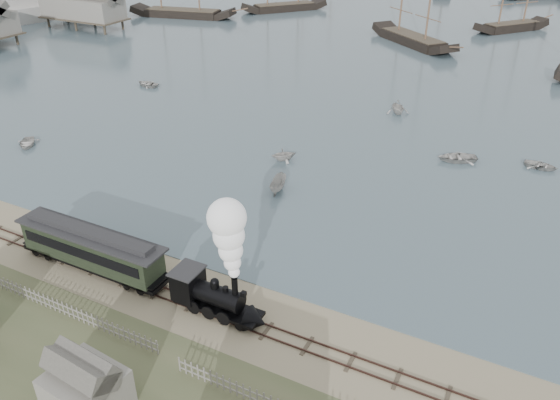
% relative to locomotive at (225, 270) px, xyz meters
% --- Properties ---
extents(ground, '(600.00, 600.00, 0.00)m').
position_rel_locomotive_xyz_m(ground, '(-4.98, 2.00, -4.07)').
color(ground, tan).
rests_on(ground, ground).
extents(rail_track, '(120.00, 1.80, 0.16)m').
position_rel_locomotive_xyz_m(rail_track, '(-4.98, 0.00, -4.03)').
color(rail_track, '#3C2621').
rests_on(rail_track, ground).
extents(picket_fence_west, '(19.00, 0.10, 1.20)m').
position_rel_locomotive_xyz_m(picket_fence_west, '(-11.48, -5.00, -4.07)').
color(picket_fence_west, gray).
rests_on(picket_fence_west, ground).
extents(locomotive, '(7.06, 2.64, 8.80)m').
position_rel_locomotive_xyz_m(locomotive, '(0.00, 0.00, 0.00)').
color(locomotive, black).
rests_on(locomotive, ground).
extents(passenger_coach, '(13.09, 2.52, 3.18)m').
position_rel_locomotive_xyz_m(passenger_coach, '(-12.12, 0.00, -2.05)').
color(passenger_coach, black).
rests_on(passenger_coach, ground).
extents(beached_dinghy, '(3.94, 4.19, 0.71)m').
position_rel_locomotive_xyz_m(beached_dinghy, '(-18.88, 2.73, -3.72)').
color(beached_dinghy, beige).
rests_on(beached_dinghy, ground).
extents(rowboat_0, '(4.26, 4.14, 0.72)m').
position_rel_locomotive_xyz_m(rowboat_0, '(-36.07, 14.15, -3.65)').
color(rowboat_0, beige).
rests_on(rowboat_0, harbor_water).
extents(rowboat_1, '(3.58, 3.60, 1.44)m').
position_rel_locomotive_xyz_m(rowboat_1, '(-7.99, 24.25, -3.29)').
color(rowboat_1, beige).
rests_on(rowboat_1, harbor_water).
extents(rowboat_2, '(3.54, 1.92, 1.29)m').
position_rel_locomotive_xyz_m(rowboat_2, '(-5.34, 17.75, -3.36)').
color(rowboat_2, beige).
rests_on(rowboat_2, harbor_water).
extents(rowboat_3, '(2.74, 3.58, 0.69)m').
position_rel_locomotive_xyz_m(rowboat_3, '(17.14, 34.93, -3.66)').
color(rowboat_3, beige).
rests_on(rowboat_3, harbor_water).
extents(rowboat_6, '(3.09, 4.03, 0.77)m').
position_rel_locomotive_xyz_m(rowboat_6, '(-38.11, 38.14, -3.62)').
color(rowboat_6, beige).
rests_on(rowboat_6, harbor_water).
extents(rowboat_7, '(4.50, 4.37, 1.81)m').
position_rel_locomotive_xyz_m(rowboat_7, '(-1.15, 44.05, -3.11)').
color(rowboat_7, beige).
rests_on(rowboat_7, harbor_water).
extents(rowboat_8, '(4.59, 5.12, 0.87)m').
position_rel_locomotive_xyz_m(rowboat_8, '(8.86, 32.74, -3.57)').
color(rowboat_8, beige).
rests_on(rowboat_8, harbor_water).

